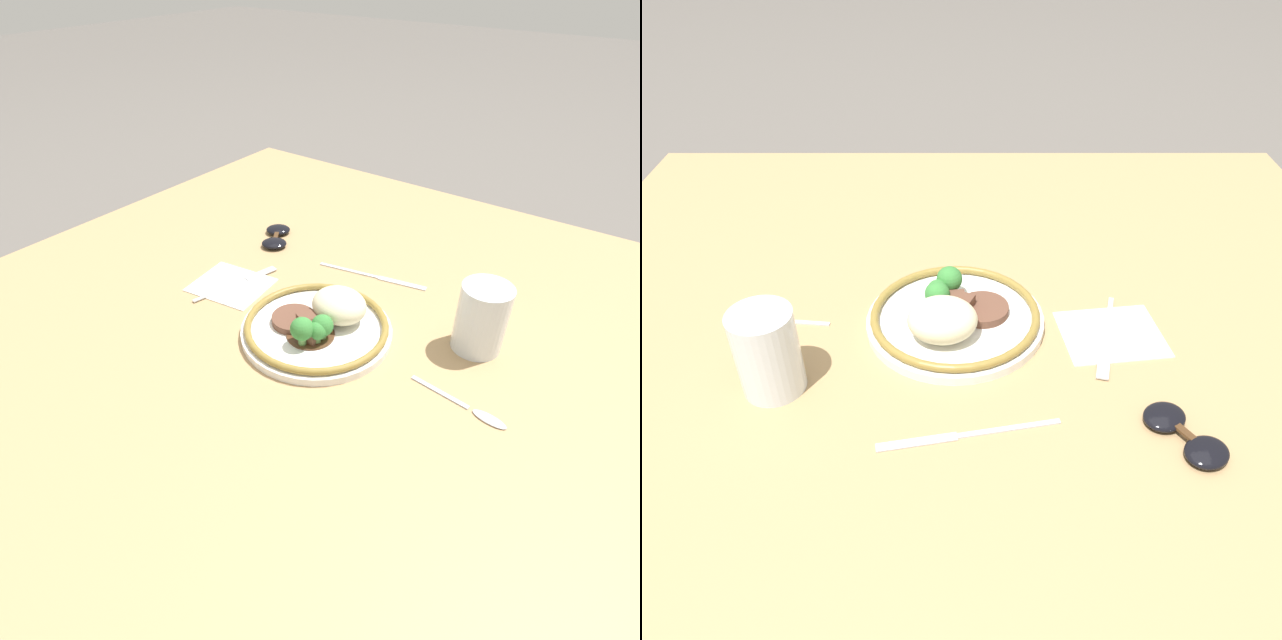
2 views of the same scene
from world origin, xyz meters
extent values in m
plane|color=#5B5651|center=(0.00, 0.00, 0.00)|extent=(8.00, 8.00, 0.00)
cube|color=tan|center=(0.00, 0.00, 0.02)|extent=(1.32, 1.28, 0.04)
cube|color=white|center=(-0.20, -0.01, 0.04)|extent=(0.15, 0.14, 0.00)
cylinder|color=white|center=(0.02, -0.03, 0.05)|extent=(0.25, 0.25, 0.01)
torus|color=olive|center=(0.02, -0.03, 0.06)|extent=(0.24, 0.24, 0.01)
ellipsoid|color=beige|center=(0.04, 0.01, 0.08)|extent=(0.09, 0.08, 0.06)
cylinder|color=brown|center=(-0.02, -0.04, 0.06)|extent=(0.07, 0.07, 0.01)
cylinder|color=#51331E|center=(0.03, -0.05, 0.05)|extent=(0.08, 0.08, 0.00)
cube|color=brown|center=(0.01, -0.04, 0.07)|extent=(0.04, 0.04, 0.03)
cube|color=brown|center=(0.04, -0.06, 0.06)|extent=(0.02, 0.02, 0.02)
cube|color=brown|center=(0.01, -0.04, 0.07)|extent=(0.03, 0.03, 0.02)
cube|color=brown|center=(0.03, -0.06, 0.06)|extent=(0.03, 0.03, 0.02)
cube|color=brown|center=(0.03, -0.04, 0.06)|extent=(0.03, 0.03, 0.02)
cube|color=brown|center=(0.02, -0.05, 0.07)|extent=(0.03, 0.03, 0.03)
cylinder|color=#669E51|center=(0.05, -0.05, 0.06)|extent=(0.01, 0.01, 0.01)
sphere|color=#387F38|center=(0.05, -0.05, 0.08)|extent=(0.04, 0.04, 0.04)
cylinder|color=#669E51|center=(0.05, -0.06, 0.06)|extent=(0.01, 0.01, 0.01)
sphere|color=#387F38|center=(0.05, -0.06, 0.08)|extent=(0.03, 0.03, 0.03)
cylinder|color=#669E51|center=(0.03, -0.08, 0.06)|extent=(0.01, 0.01, 0.02)
sphere|color=#387F38|center=(0.03, -0.08, 0.09)|extent=(0.04, 0.04, 0.04)
cylinder|color=orange|center=(0.25, 0.10, 0.08)|extent=(0.07, 0.07, 0.09)
cylinder|color=silver|center=(0.25, 0.10, 0.10)|extent=(0.08, 0.08, 0.11)
cube|color=silver|center=(-0.20, -0.04, 0.04)|extent=(0.03, 0.11, 0.00)
cube|color=silver|center=(-0.18, 0.05, 0.04)|extent=(0.03, 0.07, 0.00)
cube|color=silver|center=(-0.04, 0.17, 0.04)|extent=(0.13, 0.03, 0.00)
cube|color=silver|center=(0.06, 0.19, 0.04)|extent=(0.10, 0.03, 0.00)
cube|color=silver|center=(0.25, -0.03, 0.04)|extent=(0.09, 0.02, 0.00)
ellipsoid|color=silver|center=(0.33, -0.04, 0.04)|extent=(0.05, 0.02, 0.01)
ellipsoid|color=black|center=(-0.23, 0.16, 0.05)|extent=(0.07, 0.07, 0.02)
ellipsoid|color=black|center=(-0.26, 0.21, 0.05)|extent=(0.07, 0.07, 0.02)
cube|color=#472D19|center=(-0.25, 0.18, 0.05)|extent=(0.02, 0.03, 0.00)
camera|label=1|loc=(0.41, -0.55, 0.57)|focal=28.00mm
camera|label=2|loc=(0.01, 0.67, 0.59)|focal=35.00mm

